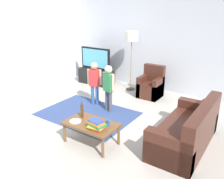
# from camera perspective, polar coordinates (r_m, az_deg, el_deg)

# --- Properties ---
(ground) EXTENTS (7.80, 7.80, 0.00)m
(ground) POSITION_cam_1_polar(r_m,az_deg,el_deg) (5.24, -3.74, -8.55)
(ground) COLOR #B2ADA3
(wall_back) EXTENTS (6.00, 0.12, 2.70)m
(wall_back) POSITION_cam_1_polar(r_m,az_deg,el_deg) (7.30, 10.86, 10.45)
(wall_back) COLOR silver
(wall_back) RESTS_ON ground
(wall_left) EXTENTS (0.12, 6.00, 2.70)m
(wall_left) POSITION_cam_1_polar(r_m,az_deg,el_deg) (6.99, -24.05, 8.73)
(wall_left) COLOR silver
(wall_left) RESTS_ON ground
(area_rug) EXTENTS (2.20, 1.60, 0.01)m
(area_rug) POSITION_cam_1_polar(r_m,az_deg,el_deg) (5.77, -5.92, -5.81)
(area_rug) COLOR #33477A
(area_rug) RESTS_ON ground
(tv_stand) EXTENTS (1.20, 0.44, 0.50)m
(tv_stand) POSITION_cam_1_polar(r_m,az_deg,el_deg) (7.86, -3.83, 3.12)
(tv_stand) COLOR black
(tv_stand) RESTS_ON ground
(tv) EXTENTS (1.10, 0.28, 0.71)m
(tv) POSITION_cam_1_polar(r_m,az_deg,el_deg) (7.69, -4.03, 7.40)
(tv) COLOR black
(tv) RESTS_ON tv_stand
(couch) EXTENTS (0.80, 1.80, 0.86)m
(couch) POSITION_cam_1_polar(r_m,az_deg,el_deg) (4.59, 18.17, -9.78)
(couch) COLOR #472319
(couch) RESTS_ON ground
(armchair) EXTENTS (0.60, 0.60, 0.90)m
(armchair) POSITION_cam_1_polar(r_m,az_deg,el_deg) (6.80, 9.45, 0.73)
(armchair) COLOR #472319
(armchair) RESTS_ON ground
(floor_lamp) EXTENTS (0.36, 0.36, 1.78)m
(floor_lamp) POSITION_cam_1_polar(r_m,az_deg,el_deg) (7.04, 4.80, 12.00)
(floor_lamp) COLOR #262626
(floor_lamp) RESTS_ON ground
(child_near_tv) EXTENTS (0.36, 0.21, 1.13)m
(child_near_tv) POSITION_cam_1_polar(r_m,az_deg,el_deg) (6.07, -4.26, 2.41)
(child_near_tv) COLOR #33598C
(child_near_tv) RESTS_ON ground
(child_center) EXTENTS (0.38, 0.19, 1.15)m
(child_center) POSITION_cam_1_polar(r_m,az_deg,el_deg) (5.64, -0.85, 1.26)
(child_center) COLOR #4C4C59
(child_center) RESTS_ON ground
(coffee_table) EXTENTS (1.00, 0.60, 0.42)m
(coffee_table) POSITION_cam_1_polar(r_m,az_deg,el_deg) (4.44, -5.07, -8.65)
(coffee_table) COLOR brown
(coffee_table) RESTS_ON ground
(book_stack) EXTENTS (0.32, 0.25, 0.17)m
(book_stack) POSITION_cam_1_polar(r_m,az_deg,el_deg) (4.18, -3.78, -8.52)
(book_stack) COLOR red
(book_stack) RESTS_ON coffee_table
(bottle) EXTENTS (0.06, 0.06, 0.32)m
(bottle) POSITION_cam_1_polar(r_m,az_deg,el_deg) (4.60, -7.26, -5.10)
(bottle) COLOR #4C3319
(bottle) RESTS_ON coffee_table
(tv_remote) EXTENTS (0.17, 0.06, 0.02)m
(tv_remote) POSITION_cam_1_polar(r_m,az_deg,el_deg) (4.47, -3.61, -7.57)
(tv_remote) COLOR black
(tv_remote) RESTS_ON coffee_table
(soda_can) EXTENTS (0.07, 0.07, 0.12)m
(soda_can) POSITION_cam_1_polar(r_m,az_deg,el_deg) (4.29, -0.91, -8.02)
(soda_can) COLOR #2659B2
(soda_can) RESTS_ON coffee_table
(plate) EXTENTS (0.22, 0.22, 0.02)m
(plate) POSITION_cam_1_polar(r_m,az_deg,el_deg) (4.50, -8.85, -7.59)
(plate) COLOR white
(plate) RESTS_ON coffee_table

